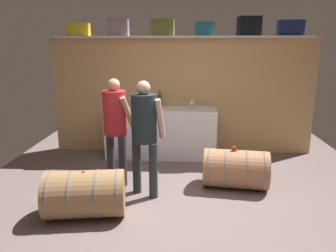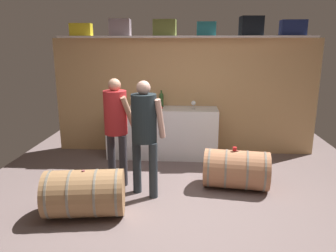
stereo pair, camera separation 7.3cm
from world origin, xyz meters
name	(u,v)px [view 2 (the right image)]	position (x,y,z in m)	size (l,w,h in m)	color
ground_plane	(180,192)	(0.00, 0.62, -0.01)	(6.10, 8.13, 0.02)	#695957
back_wall_panel	(184,97)	(0.00, 2.47, 1.08)	(4.90, 0.10, 2.15)	tan
high_shelf_board	(185,37)	(0.00, 2.32, 2.17)	(4.51, 0.40, 0.03)	silver
toolcase_yellow	(81,30)	(-1.86, 2.32, 2.29)	(0.38, 0.22, 0.22)	yellow
toolcase_grey	(120,28)	(-1.15, 2.32, 2.33)	(0.36, 0.27, 0.29)	gray
toolcase_olive	(165,28)	(-0.35, 2.32, 2.32)	(0.39, 0.25, 0.28)	olive
toolcase_teal	(206,29)	(0.38, 2.32, 2.30)	(0.33, 0.24, 0.24)	#21737F
toolcase_black	(251,26)	(1.15, 2.32, 2.34)	(0.37, 0.29, 0.33)	black
toolcase_navy	(293,28)	(1.86, 2.32, 2.31)	(0.42, 0.27, 0.26)	navy
work_cabinet	(163,133)	(-0.38, 2.12, 0.46)	(2.00, 0.57, 0.91)	white
wine_bottle_green	(161,99)	(-0.41, 2.25, 1.05)	(0.08, 0.08, 0.31)	#2F5828
wine_glass	(193,103)	(0.18, 2.08, 1.02)	(0.08, 0.08, 0.15)	white
red_funnel	(160,106)	(-0.43, 2.12, 0.96)	(0.11, 0.11, 0.10)	red
wine_barrel_near	(236,169)	(0.80, 0.81, 0.28)	(0.98, 0.67, 0.57)	#A9704D
wine_barrel_far	(85,193)	(-1.13, -0.11, 0.29)	(1.01, 0.69, 0.59)	#946C46
tasting_cup	(235,149)	(0.76, 0.81, 0.59)	(0.06, 0.06, 0.05)	red
winemaker_pouring	(116,120)	(-0.95, 0.89, 0.97)	(0.51, 0.48, 1.57)	#2F2E33
visitor_tasting	(144,127)	(-0.48, 0.51, 0.97)	(0.51, 0.47, 1.59)	#282F35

